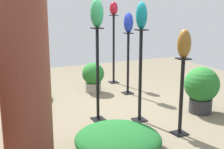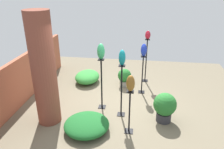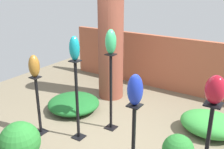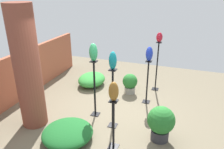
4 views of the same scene
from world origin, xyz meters
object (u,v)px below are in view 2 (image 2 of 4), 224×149
object	(u,v)px
pedestal_cobalt	(142,76)
art_vase_ruby	(148,35)
brick_pillar	(44,71)
potted_plant_front_right	(124,77)
pedestal_bronze	(129,114)
potted_plant_mid_left	(165,106)
pedestal_ruby	(146,62)
art_vase_cobalt	(144,50)
art_vase_jade	(101,52)
art_vase_bronze	(131,83)
pedestal_jade	(102,86)
art_vase_teal	(122,58)
pedestal_teal	(121,93)

from	to	relation	value
pedestal_cobalt	art_vase_ruby	distance (m)	1.43
brick_pillar	potted_plant_front_right	xyz separation A→B (m)	(2.26, -1.73, -1.05)
pedestal_bronze	brick_pillar	bearing A→B (deg)	84.82
art_vase_ruby	potted_plant_front_right	bearing A→B (deg)	125.37
potted_plant_mid_left	pedestal_cobalt	bearing A→B (deg)	21.40
pedestal_bronze	pedestal_ruby	bearing A→B (deg)	-7.31
art_vase_cobalt	art_vase_ruby	size ratio (longest dim) A/B	1.37
pedestal_cobalt	art_vase_jade	distance (m)	1.88
art_vase_bronze	pedestal_jade	bearing A→B (deg)	40.02
pedestal_jade	art_vase_bronze	distance (m)	1.43
pedestal_cobalt	art_vase_cobalt	distance (m)	0.86
brick_pillar	art_vase_teal	bearing A→B (deg)	-74.46
pedestal_cobalt	potted_plant_mid_left	size ratio (longest dim) A/B	1.58
art_vase_teal	art_vase_ruby	distance (m)	2.35
potted_plant_front_right	art_vase_jade	bearing A→B (deg)	160.83
pedestal_ruby	art_vase_cobalt	distance (m)	1.15
brick_pillar	art_vase_ruby	size ratio (longest dim) A/B	9.77
pedestal_bronze	art_vase_cobalt	distance (m)	2.27
art_vase_bronze	pedestal_ruby	bearing A→B (deg)	-7.31
pedestal_bronze	pedestal_jade	bearing A→B (deg)	40.02
art_vase_jade	potted_plant_front_right	bearing A→B (deg)	-19.17
art_vase_cobalt	pedestal_ruby	bearing A→B (deg)	-7.10
brick_pillar	potted_plant_mid_left	distance (m)	3.07
pedestal_teal	art_vase_jade	xyz separation A→B (m)	(0.31, 0.57, 1.00)
pedestal_teal	art_vase_teal	xyz separation A→B (m)	(0.00, 0.00, 0.96)
art_vase_teal	pedestal_cobalt	bearing A→B (deg)	-20.89
pedestal_jade	pedestal_teal	xyz separation A→B (m)	(-0.31, -0.57, -0.01)
art_vase_cobalt	art_vase_jade	bearing A→B (deg)	134.11
brick_pillar	pedestal_teal	distance (m)	2.00
pedestal_ruby	potted_plant_mid_left	world-z (taller)	pedestal_ruby
art_vase_bronze	art_vase_ruby	bearing A→B (deg)	-7.31
art_vase_jade	pedestal_bronze	bearing A→B (deg)	-139.98
pedestal_teal	art_vase_cobalt	xyz separation A→B (m)	(1.37, -0.52, 0.76)
brick_pillar	pedestal_jade	distance (m)	1.63
art_vase_jade	art_vase_ruby	distance (m)	2.30
art_vase_cobalt	potted_plant_front_right	world-z (taller)	art_vase_cobalt
pedestal_jade	art_vase_ruby	bearing A→B (deg)	-31.68
pedestal_jade	art_vase_ruby	distance (m)	2.51
pedestal_jade	art_vase_ruby	world-z (taller)	art_vase_ruby
pedestal_ruby	potted_plant_front_right	world-z (taller)	pedestal_ruby
pedestal_teal	art_vase_ruby	world-z (taller)	art_vase_ruby
art_vase_jade	potted_plant_mid_left	bearing A→B (deg)	-104.25
pedestal_jade	art_vase_bronze	xyz separation A→B (m)	(-0.99, -0.83, 0.61)
brick_pillar	art_vase_teal	distance (m)	1.87
art_vase_ruby	art_vase_bronze	distance (m)	3.00
pedestal_teal	pedestal_bronze	distance (m)	0.75
art_vase_ruby	art_vase_teal	bearing A→B (deg)	164.36
art_vase_jade	art_vase_teal	size ratio (longest dim) A/B	1.07
pedestal_jade	pedestal_bronze	distance (m)	1.30
potted_plant_mid_left	potted_plant_front_right	world-z (taller)	potted_plant_mid_left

